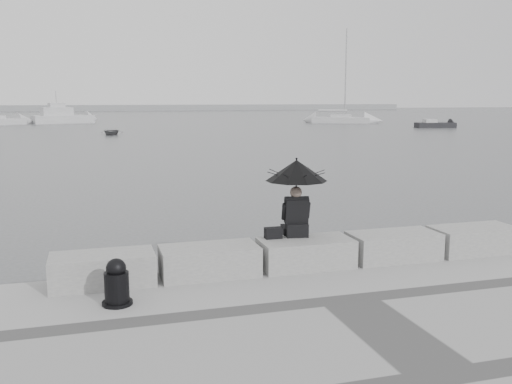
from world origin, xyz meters
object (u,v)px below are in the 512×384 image
object	(u,v)px
seated_person	(297,181)
sailboat_right	(341,119)
mooring_bollard	(117,286)
dinghy	(111,132)
motor_cruiser	(63,117)
small_motorboat	(435,125)

from	to	relation	value
seated_person	sailboat_right	distance (m)	71.34
mooring_bollard	dinghy	bearing A→B (deg)	87.88
seated_person	mooring_bollard	size ratio (longest dim) A/B	2.03
sailboat_right	mooring_bollard	bearing A→B (deg)	-88.18
motor_cruiser	seated_person	bearing A→B (deg)	-101.95
mooring_bollard	small_motorboat	xyz separation A→B (m)	(38.93, 50.78, -0.47)
mooring_bollard	small_motorboat	bearing A→B (deg)	52.53
sailboat_right	dinghy	xyz separation A→B (m)	(-31.92, -17.77, -0.25)
seated_person	sailboat_right	bearing A→B (deg)	74.11
seated_person	sailboat_right	world-z (taller)	sailboat_right
sailboat_right	small_motorboat	world-z (taller)	sailboat_right
motor_cruiser	dinghy	world-z (taller)	motor_cruiser
seated_person	motor_cruiser	world-z (taller)	motor_cruiser
mooring_bollard	sailboat_right	world-z (taller)	sailboat_right
mooring_bollard	small_motorboat	world-z (taller)	mooring_bollard
small_motorboat	seated_person	bearing A→B (deg)	-116.76
seated_person	dinghy	distance (m)	46.73
motor_cruiser	small_motorboat	world-z (taller)	motor_cruiser
sailboat_right	small_motorboat	xyz separation A→B (m)	(5.23, -14.92, -0.20)
seated_person	motor_cruiser	xyz separation A→B (m)	(-6.73, 74.28, -1.09)
seated_person	motor_cruiser	size ratio (longest dim) A/B	0.16
sailboat_right	motor_cruiser	distance (m)	38.56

